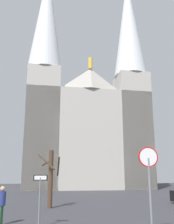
# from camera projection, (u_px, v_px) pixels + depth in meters

# --- Properties ---
(cathedral) EXTENTS (19.46, 11.64, 37.62)m
(cathedral) POSITION_uv_depth(u_px,v_px,m) (87.00, 112.00, 42.30)
(cathedral) COLOR #ADA89E
(cathedral) RESTS_ON ground
(stop_sign) EXTENTS (0.73, 0.08, 3.06)m
(stop_sign) POSITION_uv_depth(u_px,v_px,m) (149.00, 174.00, 9.26)
(stop_sign) COLOR slate
(stop_sign) RESTS_ON ground
(one_way_arrow_sign) EXTENTS (0.60, 0.07, 2.07)m
(one_way_arrow_sign) POSITION_uv_depth(u_px,v_px,m) (40.00, 194.00, 10.78)
(one_way_arrow_sign) COLOR slate
(one_way_arrow_sign) RESTS_ON ground
(bare_tree) EXTENTS (1.44, 1.52, 3.67)m
(bare_tree) POSITION_uv_depth(u_px,v_px,m) (51.00, 177.00, 17.13)
(bare_tree) COLOR #473323
(bare_tree) RESTS_ON ground
(pedestrian_walking) EXTENTS (0.32, 0.32, 1.59)m
(pedestrian_walking) POSITION_uv_depth(u_px,v_px,m) (2.00, 201.00, 11.24)
(pedestrian_walking) COLOR #33663F
(pedestrian_walking) RESTS_ON ground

